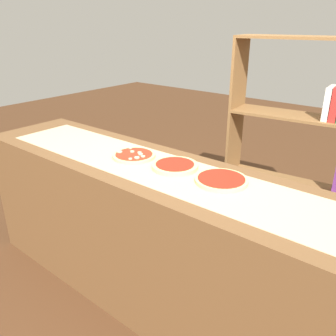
{
  "coord_description": "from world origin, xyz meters",
  "views": [
    {
      "loc": [
        1.05,
        -1.3,
        1.61
      ],
      "look_at": [
        0.0,
        0.0,
        0.9
      ],
      "focal_mm": 37.43,
      "sensor_mm": 36.0,
      "label": 1
    }
  ],
  "objects_px": {
    "pizza_mushroom_0": "(134,155)",
    "bookshelf": "(313,157)",
    "pizza_plain_1": "(175,166)",
    "pizza_plain_2": "(221,180)"
  },
  "relations": [
    {
      "from": "pizza_plain_1",
      "to": "pizza_plain_2",
      "type": "height_order",
      "value": "pizza_plain_1"
    },
    {
      "from": "pizza_mushroom_0",
      "to": "bookshelf",
      "type": "distance_m",
      "value": 1.25
    },
    {
      "from": "pizza_mushroom_0",
      "to": "pizza_plain_2",
      "type": "bearing_deg",
      "value": 2.54
    },
    {
      "from": "pizza_plain_1",
      "to": "pizza_mushroom_0",
      "type": "bearing_deg",
      "value": -175.88
    },
    {
      "from": "pizza_plain_1",
      "to": "pizza_plain_2",
      "type": "xyz_separation_m",
      "value": [
        0.28,
        0.0,
        -0.0
      ]
    },
    {
      "from": "pizza_mushroom_0",
      "to": "bookshelf",
      "type": "bearing_deg",
      "value": 55.81
    },
    {
      "from": "pizza_plain_1",
      "to": "pizza_plain_2",
      "type": "bearing_deg",
      "value": 0.96
    },
    {
      "from": "pizza_mushroom_0",
      "to": "pizza_plain_2",
      "type": "relative_size",
      "value": 0.95
    },
    {
      "from": "pizza_mushroom_0",
      "to": "pizza_plain_1",
      "type": "relative_size",
      "value": 1.0
    },
    {
      "from": "pizza_mushroom_0",
      "to": "pizza_plain_1",
      "type": "distance_m",
      "value": 0.28
    }
  ]
}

